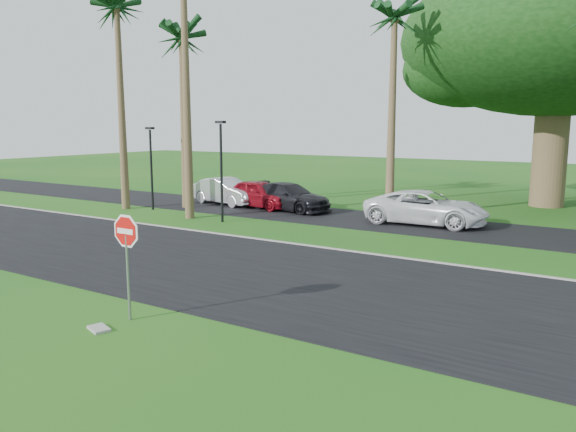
% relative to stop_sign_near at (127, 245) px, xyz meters
% --- Properties ---
extents(ground, '(120.00, 120.00, 0.00)m').
position_rel_stop_sign_near_xyz_m(ground, '(-0.50, 3.00, -1.77)').
color(ground, '#165415').
rests_on(ground, ground).
extents(road, '(120.00, 8.00, 0.02)m').
position_rel_stop_sign_near_xyz_m(road, '(-0.50, 5.00, -1.76)').
color(road, black).
rests_on(road, ground).
extents(parking_strip, '(120.00, 5.00, 0.02)m').
position_rel_stop_sign_near_xyz_m(parking_strip, '(-0.50, 15.50, -1.76)').
color(parking_strip, black).
rests_on(parking_strip, ground).
extents(curb, '(120.00, 0.12, 0.06)m').
position_rel_stop_sign_near_xyz_m(curb, '(-0.50, 9.05, -1.74)').
color(curb, gray).
rests_on(curb, ground).
extents(stop_sign_near, '(1.05, 0.07, 2.62)m').
position_rel_stop_sign_near_xyz_m(stop_sign_near, '(0.00, 0.00, 0.00)').
color(stop_sign_near, gray).
rests_on(stop_sign_near, ground).
extents(palm_left_far, '(5.00, 5.00, 11.50)m').
position_rel_stop_sign_near_xyz_m(palm_left_far, '(-13.50, 12.00, 8.36)').
color(palm_left_far, brown).
rests_on(palm_left_far, ground).
extents(palm_left_mid, '(5.00, 5.00, 10.00)m').
position_rel_stop_sign_near_xyz_m(palm_left_mid, '(-11.00, 14.00, 6.90)').
color(palm_left_mid, brown).
rests_on(palm_left_mid, ground).
extents(palm_center, '(5.00, 5.00, 10.50)m').
position_rel_stop_sign_near_xyz_m(palm_center, '(-0.50, 17.00, 7.39)').
color(palm_center, brown).
rests_on(palm_center, ground).
extents(canopy_tree, '(16.50, 16.50, 13.12)m').
position_rel_stop_sign_near_xyz_m(canopy_tree, '(5.50, 25.00, 7.17)').
color(canopy_tree, brown).
rests_on(canopy_tree, ground).
extents(streetlight_left, '(0.45, 0.25, 4.34)m').
position_rel_stop_sign_near_xyz_m(streetlight_left, '(-12.00, 12.50, 0.72)').
color(streetlight_left, black).
rests_on(streetlight_left, ground).
extents(streetlight_right, '(0.45, 0.25, 4.64)m').
position_rel_stop_sign_near_xyz_m(streetlight_right, '(-6.50, 11.50, 0.88)').
color(streetlight_right, black).
rests_on(streetlight_right, ground).
extents(car_silver, '(4.69, 2.34, 1.48)m').
position_rel_stop_sign_near_xyz_m(car_silver, '(-9.86, 16.06, -1.04)').
color(car_silver, silver).
rests_on(car_silver, ground).
extents(car_red, '(4.57, 2.27, 1.50)m').
position_rel_stop_sign_near_xyz_m(car_red, '(-7.56, 16.04, -1.03)').
color(car_red, maroon).
rests_on(car_red, ground).
extents(car_dark, '(5.11, 2.69, 1.41)m').
position_rel_stop_sign_near_xyz_m(car_dark, '(-5.74, 16.10, -1.07)').
color(car_dark, black).
rests_on(car_dark, ground).
extents(car_minivan, '(5.56, 2.79, 1.51)m').
position_rel_stop_sign_near_xyz_m(car_minivan, '(1.73, 15.85, -1.02)').
color(car_minivan, white).
rests_on(car_minivan, ground).
extents(utility_slab, '(0.63, 0.51, 0.06)m').
position_rel_stop_sign_near_xyz_m(utility_slab, '(-0.09, -0.83, -1.74)').
color(utility_slab, '#96968F').
rests_on(utility_slab, ground).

